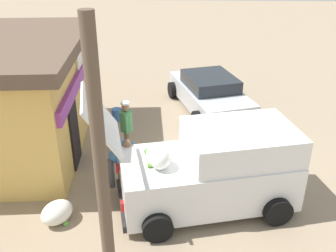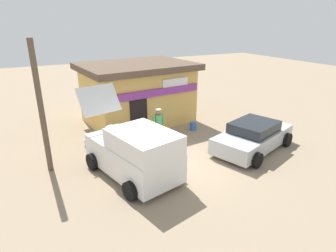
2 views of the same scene
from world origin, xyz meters
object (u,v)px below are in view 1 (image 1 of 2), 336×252
at_px(storefront_bar, 7,96).
at_px(unloaded_banana_pile, 57,212).
at_px(vendor_standing, 126,126).
at_px(paint_bucket, 117,115).
at_px(customer_bending, 120,157).
at_px(delivery_van, 214,168).
at_px(parked_sedan, 209,93).

height_order(storefront_bar, unloaded_banana_pile, storefront_bar).
distance_m(vendor_standing, unloaded_banana_pile, 3.14).
bearing_deg(unloaded_banana_pile, paint_bucket, -5.57).
bearing_deg(paint_bucket, unloaded_banana_pile, 174.43).
xyz_separation_m(customer_bending, paint_bucket, (3.75, 0.70, -0.62)).
distance_m(storefront_bar, delivery_van, 6.10).
xyz_separation_m(vendor_standing, unloaded_banana_pile, (-2.82, 1.17, -0.71)).
bearing_deg(vendor_standing, unloaded_banana_pile, 157.45).
bearing_deg(unloaded_banana_pile, parked_sedan, -30.61).
height_order(parked_sedan, vendor_standing, vendor_standing).
distance_m(customer_bending, unloaded_banana_pile, 1.92).
xyz_separation_m(delivery_van, parked_sedan, (5.41, -0.25, -0.34)).
xyz_separation_m(storefront_bar, unloaded_banana_pile, (-3.17, -2.16, -1.41)).
bearing_deg(delivery_van, paint_bucket, 33.95).
distance_m(delivery_van, parked_sedan, 5.43).
distance_m(vendor_standing, customer_bending, 1.46).
relative_size(parked_sedan, paint_bucket, 10.64).
bearing_deg(unloaded_banana_pile, customer_bending, -41.30).
distance_m(storefront_bar, parked_sedan, 6.65).
distance_m(delivery_van, unloaded_banana_pile, 3.57).
bearing_deg(vendor_standing, paint_bucket, 16.34).
xyz_separation_m(storefront_bar, vendor_standing, (-0.35, -3.33, -0.70)).
bearing_deg(delivery_van, vendor_standing, 47.76).
relative_size(parked_sedan, unloaded_banana_pile, 4.81).
height_order(delivery_van, paint_bucket, delivery_van).
bearing_deg(paint_bucket, storefront_bar, 126.17).
distance_m(parked_sedan, paint_bucket, 3.37).
xyz_separation_m(delivery_van, unloaded_banana_pile, (-0.79, 3.41, -0.71)).
bearing_deg(storefront_bar, customer_bending, -118.16).
relative_size(vendor_standing, paint_bucket, 3.94).
height_order(delivery_van, customer_bending, delivery_van).
relative_size(customer_bending, unloaded_banana_pile, 1.50).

